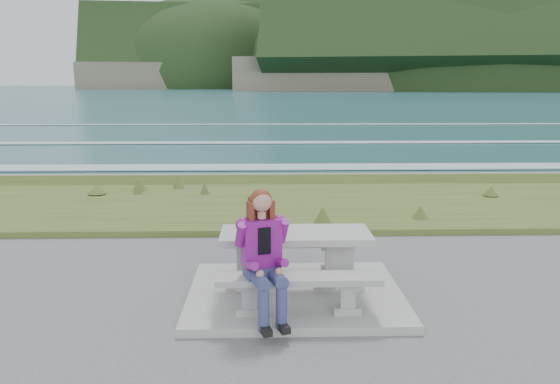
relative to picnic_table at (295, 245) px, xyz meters
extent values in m
cube|color=#A1A19C|center=(0.00, 0.00, -0.63)|extent=(2.60, 2.10, 0.10)
cube|color=#A1A19C|center=(-0.54, 0.00, -0.54)|extent=(0.62, 0.12, 0.08)
cube|color=#A1A19C|center=(-0.54, 0.00, -0.25)|extent=(0.34, 0.09, 0.51)
cube|color=#A1A19C|center=(-0.54, 0.00, 0.05)|extent=(0.62, 0.12, 0.08)
cube|color=#A1A19C|center=(0.54, 0.00, -0.54)|extent=(0.62, 0.12, 0.08)
cube|color=#A1A19C|center=(0.54, 0.00, -0.25)|extent=(0.34, 0.09, 0.51)
cube|color=#A1A19C|center=(0.54, 0.00, 0.05)|extent=(0.62, 0.12, 0.08)
cube|color=#A1A19C|center=(0.00, 0.00, 0.13)|extent=(1.80, 0.75, 0.08)
cube|color=#A1A19C|center=(-0.54, -0.70, -0.54)|extent=(0.30, 0.12, 0.08)
cube|color=#A1A19C|center=(-0.54, -0.70, -0.39)|extent=(0.17, 0.09, 0.22)
cube|color=#A1A19C|center=(-0.54, -0.70, -0.24)|extent=(0.30, 0.12, 0.08)
cube|color=#A1A19C|center=(0.54, -0.70, -0.54)|extent=(0.30, 0.12, 0.08)
cube|color=#A1A19C|center=(0.54, -0.70, -0.39)|extent=(0.17, 0.09, 0.22)
cube|color=#A1A19C|center=(0.54, -0.70, -0.24)|extent=(0.30, 0.12, 0.08)
cube|color=#A1A19C|center=(0.00, -0.70, -0.17)|extent=(1.80, 0.35, 0.07)
cube|color=#A1A19C|center=(-0.54, 0.70, -0.54)|extent=(0.30, 0.12, 0.08)
cube|color=#A1A19C|center=(-0.54, 0.70, -0.39)|extent=(0.17, 0.09, 0.22)
cube|color=#A1A19C|center=(-0.54, 0.70, -0.24)|extent=(0.30, 0.12, 0.08)
cube|color=#A1A19C|center=(0.54, 0.70, -0.54)|extent=(0.30, 0.12, 0.08)
cube|color=#A1A19C|center=(0.54, 0.70, -0.39)|extent=(0.17, 0.09, 0.22)
cube|color=#A1A19C|center=(0.54, 0.70, -0.24)|extent=(0.30, 0.12, 0.08)
cube|color=#A1A19C|center=(0.00, 0.70, -0.17)|extent=(1.80, 0.35, 0.07)
cube|color=#31501E|center=(0.00, 5.00, -0.68)|extent=(160.00, 4.50, 0.22)
cube|color=#63574A|center=(0.00, 7.90, -0.68)|extent=(160.00, 0.80, 2.20)
plane|color=#225760|center=(0.00, 430.00, -2.48)|extent=(1600.00, 1600.00, 0.00)
cube|color=silver|center=(0.00, 14.00, -2.42)|extent=(220.00, 3.00, 0.06)
cube|color=silver|center=(0.00, 22.00, -2.42)|extent=(220.00, 2.00, 0.06)
cube|color=silver|center=(0.00, 34.00, -2.42)|extent=(220.00, 1.40, 0.06)
cube|color=silver|center=(0.00, 52.00, -2.42)|extent=(220.00, 1.00, 0.06)
cube|color=#63574A|center=(130.00, 330.00, 6.52)|extent=(296.14, 193.70, 18.00)
ellipsoid|color=#1A3316|center=(130.00, 330.00, 9.52)|extent=(311.77, 210.10, 180.84)
cube|color=#63574A|center=(-40.00, 440.00, 6.52)|extent=(201.55, 149.04, 18.00)
ellipsoid|color=#1A3316|center=(-40.00, 440.00, 9.52)|extent=(211.86, 162.91, 117.01)
cube|color=navy|center=(-0.34, -0.90, -0.30)|extent=(0.55, 0.77, 0.57)
cube|color=#831483|center=(-0.41, -0.68, 0.24)|extent=(0.45, 0.34, 0.52)
sphere|color=tan|center=(-0.40, -0.70, 0.70)|extent=(0.22, 0.22, 0.22)
sphere|color=#5D2A15|center=(-0.41, -0.68, 0.71)|extent=(0.24, 0.24, 0.24)
camera|label=1|loc=(-0.35, -6.33, 1.93)|focal=35.00mm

